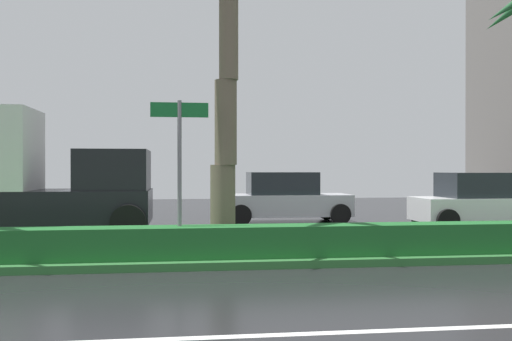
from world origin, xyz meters
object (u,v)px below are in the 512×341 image
object	(u,v)px
street_name_sign	(180,157)
box_truck_lead	(28,180)
car_in_traffic_leading	(285,198)
car_in_traffic_second	(483,202)

from	to	relation	value
street_name_sign	box_truck_lead	xyz separation A→B (m)	(-4.11, 5.11, -0.53)
street_name_sign	car_in_traffic_leading	xyz separation A→B (m)	(3.53, 8.14, -1.25)
street_name_sign	box_truck_lead	size ratio (longest dim) A/B	0.47
street_name_sign	car_in_traffic_leading	world-z (taller)	street_name_sign
box_truck_lead	street_name_sign	bearing A→B (deg)	-51.22
street_name_sign	car_in_traffic_second	distance (m)	10.79
car_in_traffic_leading	car_in_traffic_second	world-z (taller)	same
box_truck_lead	car_in_traffic_leading	world-z (taller)	box_truck_lead
street_name_sign	car_in_traffic_leading	bearing A→B (deg)	66.57
street_name_sign	car_in_traffic_leading	distance (m)	8.96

